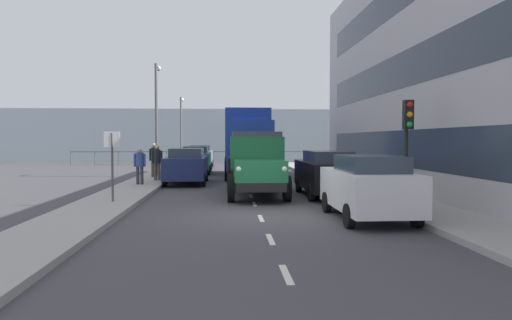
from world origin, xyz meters
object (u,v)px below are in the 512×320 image
Objects in this scene: pedestrian_near_railing at (140,163)px; pedestrian_by_lamp at (157,159)px; lamp_post_promenade at (157,108)px; truck_vintage_green at (257,166)px; pedestrian_in_dark_coat at (154,157)px; lamp_post_far at (181,123)px; street_sign at (112,154)px; car_navy_oppositeside_0 at (187,165)px; lorry_cargo_blue at (247,141)px; car_teal_oppositeside_1 at (196,159)px; traffic_light_near at (407,129)px; car_black_kerbside_1 at (326,173)px; car_grey_oppositeside_2 at (201,156)px; car_white_kerbside_near at (368,186)px.

pedestrian_by_lamp is at bearing -102.55° from pedestrian_near_railing.
pedestrian_by_lamp is 4.92m from lamp_post_promenade.
pedestrian_by_lamp is at bearing -52.35° from truck_vintage_green.
pedestrian_in_dark_coat is 14.00m from lamp_post_far.
lamp_post_promenade reaches higher than street_sign.
lamp_post_promenade reaches higher than car_navy_oppositeside_0.
lorry_cargo_blue is 4.73× the size of pedestrian_by_lamp.
car_teal_oppositeside_1 is 1.37× the size of traffic_light_near.
pedestrian_near_railing is 0.51× the size of traffic_light_near.
car_teal_oppositeside_1 is at bearing -41.62° from lorry_cargo_blue.
car_teal_oppositeside_1 is 0.69× the size of lamp_post_promenade.
car_black_kerbside_1 is at bearing 154.48° from pedestrian_near_railing.
pedestrian_in_dark_coat is at bearing -77.70° from pedestrian_by_lamp.
traffic_light_near is at bearing 130.57° from car_navy_oppositeside_0.
street_sign is (9.21, -1.16, -0.79)m from traffic_light_near.
car_navy_oppositeside_0 is at bearing 53.39° from lorry_cargo_blue.
car_teal_oppositeside_1 is at bearing -65.38° from car_black_kerbside_1.
truck_vintage_green is at bearing 121.85° from pedestrian_in_dark_coat.
pedestrian_near_railing is 0.30× the size of lamp_post_far.
car_grey_oppositeside_2 is at bearing -97.60° from pedestrian_near_railing.
traffic_light_near is (-1.79, -1.82, 1.58)m from car_white_kerbside_near.
car_grey_oppositeside_2 is 2.80× the size of pedestrian_near_railing.
truck_vintage_green is 0.89× the size of lamp_post_promenade.
car_navy_oppositeside_0 is 2.52× the size of pedestrian_in_dark_coat.
car_white_kerbside_near is 11.99m from car_navy_oppositeside_0.
car_teal_oppositeside_1 is 0.96× the size of car_grey_oppositeside_2.
lorry_cargo_blue is 6.10m from pedestrian_by_lamp.
street_sign reaches higher than car_grey_oppositeside_2.
lamp_post_promenade is (7.73, -14.87, 3.04)m from car_white_kerbside_near.
truck_vintage_green is 1.42× the size of car_white_kerbside_near.
truck_vintage_green is 22.47m from lamp_post_far.
pedestrian_by_lamp is 0.31× the size of lamp_post_far.
lamp_post_far is (7.47, -21.71, 2.61)m from car_black_kerbside_1.
pedestrian_near_railing is at bearing 89.54° from lamp_post_far.
pedestrian_near_railing is at bearing -25.52° from car_black_kerbside_1.
pedestrian_by_lamp is at bearing 83.25° from car_grey_oppositeside_2.
lorry_cargo_blue reaches higher than pedestrian_by_lamp.
lamp_post_far is at bearing -90.46° from pedestrian_near_railing.
traffic_light_near is at bearing 144.33° from truck_vintage_green.
lamp_post_far is (-0.26, -11.96, -0.43)m from lamp_post_promenade.
truck_vintage_green reaches higher than car_teal_oppositeside_1.
lamp_post_far is (1.78, -9.30, 2.61)m from car_teal_oppositeside_1.
lamp_post_promenade is (5.17, -0.11, 1.86)m from lorry_cargo_blue.
pedestrian_in_dark_coat is at bearing 66.83° from car_teal_oppositeside_1.
pedestrian_near_railing is at bearing -36.41° from traffic_light_near.
pedestrian_by_lamp is (-0.46, -2.08, 0.06)m from pedestrian_near_railing.
pedestrian_in_dark_coat is (0.47, -2.17, 0.04)m from pedestrian_by_lamp.
street_sign is (-0.20, 10.03, 0.47)m from pedestrian_in_dark_coat.
lorry_cargo_blue reaches higher than pedestrian_near_railing.
pedestrian_by_lamp is 2.22m from pedestrian_in_dark_coat.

